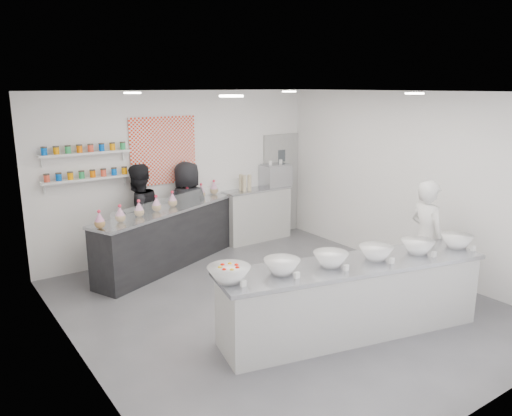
{
  "coord_description": "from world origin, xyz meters",
  "views": [
    {
      "loc": [
        -4.07,
        -5.26,
        3.08
      ],
      "look_at": [
        -0.13,
        0.4,
        1.38
      ],
      "focal_mm": 35.0,
      "sensor_mm": 36.0,
      "label": 1
    }
  ],
  "objects": [
    {
      "name": "back_door",
      "position": [
        2.3,
        2.97,
        1.05
      ],
      "size": [
        0.88,
        0.04,
        2.1
      ],
      "primitive_type": "cube",
      "color": "#959592",
      "rests_on": "floor"
    },
    {
      "name": "back_bar",
      "position": [
        -0.45,
        2.46,
        0.52
      ],
      "size": [
        3.32,
        1.88,
        1.04
      ],
      "primitive_type": "cube",
      "rotation": [
        0.0,
        0.0,
        0.4
      ],
      "color": "black",
      "rests_on": "floor"
    },
    {
      "name": "preserve_jars",
      "position": [
        -1.75,
        2.88,
        1.88
      ],
      "size": [
        1.45,
        0.1,
        0.56
      ],
      "primitive_type": null,
      "color": "#EC4E31",
      "rests_on": "jar_shelf_lower"
    },
    {
      "name": "left_wall",
      "position": [
        -2.75,
        0.0,
        1.5
      ],
      "size": [
        0.0,
        6.0,
        6.0
      ],
      "primitive_type": "plane",
      "rotation": [
        1.57,
        0.0,
        1.57
      ],
      "color": "white",
      "rests_on": "floor"
    },
    {
      "name": "back_wall",
      "position": [
        0.0,
        3.0,
        1.5
      ],
      "size": [
        5.5,
        0.0,
        5.5
      ],
      "primitive_type": "plane",
      "rotation": [
        1.57,
        0.0,
        0.0
      ],
      "color": "white",
      "rests_on": "floor"
    },
    {
      "name": "right_wall",
      "position": [
        2.75,
        0.0,
        1.5
      ],
      "size": [
        0.0,
        6.0,
        6.0
      ],
      "primitive_type": "plane",
      "rotation": [
        1.57,
        0.0,
        -1.57
      ],
      "color": "white",
      "rests_on": "floor"
    },
    {
      "name": "downlight_0",
      "position": [
        -1.4,
        -1.0,
        2.98
      ],
      "size": [
        0.24,
        0.24,
        0.02
      ],
      "primitive_type": "cylinder",
      "color": "white",
      "rests_on": "ceiling"
    },
    {
      "name": "cookie_bags",
      "position": [
        -0.45,
        2.46,
        1.18
      ],
      "size": [
        3.15,
        1.46,
        0.28
      ],
      "primitive_type": null,
      "rotation": [
        0.0,
        0.0,
        0.4
      ],
      "color": "pink",
      "rests_on": "back_bar"
    },
    {
      "name": "prep_counter",
      "position": [
        0.25,
        -1.17,
        0.47
      ],
      "size": [
        3.57,
        1.56,
        0.95
      ],
      "primitive_type": "cube",
      "rotation": [
        0.0,
        0.0,
        -0.23
      ],
      "color": "#B9B9B4",
      "rests_on": "floor"
    },
    {
      "name": "jar_shelf_lower",
      "position": [
        -1.75,
        2.9,
        1.6
      ],
      "size": [
        1.45,
        0.22,
        0.04
      ],
      "primitive_type": "cube",
      "color": "silver",
      "rests_on": "back_wall"
    },
    {
      "name": "downlight_1",
      "position": [
        1.4,
        -1.0,
        2.98
      ],
      "size": [
        0.24,
        0.24,
        0.02
      ],
      "primitive_type": "cylinder",
      "color": "white",
      "rests_on": "ceiling"
    },
    {
      "name": "jar_shelf_upper",
      "position": [
        -1.75,
        2.9,
        2.02
      ],
      "size": [
        1.45,
        0.22,
        0.04
      ],
      "primitive_type": "cube",
      "color": "silver",
      "rests_on": "back_wall"
    },
    {
      "name": "staff_right",
      "position": [
        -0.04,
        2.71,
        0.88
      ],
      "size": [
        0.89,
        0.61,
        1.76
      ],
      "primitive_type": "imported",
      "rotation": [
        0.0,
        0.0,
        3.08
      ],
      "color": "black",
      "rests_on": "floor"
    },
    {
      "name": "prep_bowls",
      "position": [
        0.25,
        -1.17,
        1.04
      ],
      "size": [
        3.7,
        1.35,
        0.17
      ],
      "primitive_type": null,
      "rotation": [
        0.0,
        0.0,
        -0.23
      ],
      "color": "white",
      "rests_on": "prep_counter"
    },
    {
      "name": "espresso_ledge",
      "position": [
        1.55,
        2.78,
        0.53
      ],
      "size": [
        1.43,
        0.46,
        1.06
      ],
      "primitive_type": "cube",
      "color": "#B9B9B4",
      "rests_on": "floor"
    },
    {
      "name": "espresso_machine",
      "position": [
        2.02,
        2.78,
        1.29
      ],
      "size": [
        0.58,
        0.4,
        0.44
      ],
      "primitive_type": "cube",
      "color": "#93969E",
      "rests_on": "espresso_ledge"
    },
    {
      "name": "downlight_3",
      "position": [
        1.4,
        1.6,
        2.98
      ],
      "size": [
        0.24,
        0.24,
        0.02
      ],
      "primitive_type": "cylinder",
      "color": "white",
      "rests_on": "ceiling"
    },
    {
      "name": "ceiling",
      "position": [
        0.0,
        0.0,
        3.0
      ],
      "size": [
        6.0,
        6.0,
        0.0
      ],
      "primitive_type": "plane",
      "rotation": [
        3.14,
        0.0,
        0.0
      ],
      "color": "white",
      "rests_on": "floor"
    },
    {
      "name": "sneeze_guard",
      "position": [
        -0.34,
        2.19,
        1.18
      ],
      "size": [
        3.04,
        1.31,
        0.28
      ],
      "primitive_type": "cube",
      "rotation": [
        0.0,
        0.0,
        0.4
      ],
      "color": "white",
      "rests_on": "back_bar"
    },
    {
      "name": "downlight_2",
      "position": [
        -1.4,
        1.6,
        2.98
      ],
      "size": [
        0.24,
        0.24,
        0.02
      ],
      "primitive_type": "cylinder",
      "color": "white",
      "rests_on": "ceiling"
    },
    {
      "name": "label_cards",
      "position": [
        0.37,
        -1.69,
        0.98
      ],
      "size": [
        3.31,
        0.04,
        0.07
      ],
      "primitive_type": null,
      "color": "white",
      "rests_on": "prep_counter"
    },
    {
      "name": "staff_left",
      "position": [
        -0.98,
        2.71,
        0.9
      ],
      "size": [
        1.02,
        0.89,
        1.79
      ],
      "primitive_type": "imported",
      "rotation": [
        0.0,
        0.0,
        3.42
      ],
      "color": "black",
      "rests_on": "floor"
    },
    {
      "name": "cup_stacks",
      "position": [
        1.27,
        2.78,
        1.22
      ],
      "size": [
        0.24,
        0.24,
        0.32
      ],
      "primitive_type": null,
      "color": "tan",
      "rests_on": "espresso_ledge"
    },
    {
      "name": "pattern_panel",
      "position": [
        -0.35,
        2.98,
        1.95
      ],
      "size": [
        1.25,
        0.03,
        1.2
      ],
      "primitive_type": "cube",
      "color": "red",
      "rests_on": "back_wall"
    },
    {
      "name": "floor",
      "position": [
        0.0,
        0.0,
        0.0
      ],
      "size": [
        6.0,
        6.0,
        0.0
      ],
      "primitive_type": "plane",
      "color": "#515156",
      "rests_on": "ground"
    },
    {
      "name": "woman_prep",
      "position": [
        2.02,
        -0.92,
        0.88
      ],
      "size": [
        0.54,
        0.71,
        1.76
      ],
      "primitive_type": "imported",
      "rotation": [
        0.0,
        0.0,
        1.37
      ],
      "color": "silver",
      "rests_on": "floor"
    }
  ]
}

